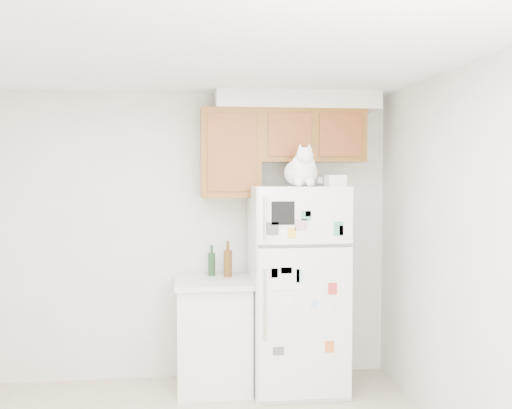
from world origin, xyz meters
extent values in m
cube|color=silver|center=(0.00, 2.00, 1.25)|extent=(3.80, 0.04, 2.50)
cube|color=silver|center=(1.90, 0.00, 1.25)|extent=(0.04, 4.00, 2.50)
cube|color=white|center=(0.00, 0.00, 2.50)|extent=(3.80, 4.00, 0.04)
cube|color=brown|center=(1.20, 1.82, 2.12)|extent=(0.90, 0.33, 0.45)
cube|color=brown|center=(0.50, 1.82, 1.98)|extent=(0.50, 0.33, 0.75)
cube|color=silver|center=(1.07, 1.83, 2.42)|extent=(1.40, 0.37, 0.15)
cube|color=white|center=(1.04, 1.62, 0.85)|extent=(0.76, 0.72, 1.70)
cube|color=white|center=(1.04, 1.25, 1.48)|extent=(0.74, 0.03, 0.44)
cube|color=white|center=(1.04, 1.25, 0.64)|extent=(0.74, 0.03, 1.19)
cube|color=#59595B|center=(1.04, 1.25, 1.25)|extent=(0.74, 0.03, 0.02)
cylinder|color=silver|center=(0.72, 1.22, 1.47)|extent=(0.02, 0.02, 0.32)
cylinder|color=silver|center=(0.72, 1.22, 0.80)|extent=(0.02, 0.02, 0.55)
cube|color=black|center=(0.86, 1.23, 1.50)|extent=(0.18, 0.00, 0.18)
cube|color=white|center=(0.88, 1.23, 1.05)|extent=(0.22, 0.00, 0.28)
cube|color=#8CB8C6|center=(0.99, 1.23, 1.02)|extent=(0.05, 0.00, 0.11)
cube|color=#525257|center=(0.82, 1.23, 0.43)|extent=(0.09, 0.00, 0.07)
cube|color=white|center=(1.35, 1.23, 1.35)|extent=(0.10, 0.00, 0.10)
cube|color=#B8839E|center=(1.00, 1.23, 1.41)|extent=(0.09, 0.00, 0.08)
cube|color=orange|center=(1.23, 1.23, 0.45)|extent=(0.07, 0.00, 0.09)
cube|color=silver|center=(1.29, 1.23, 0.76)|extent=(0.09, 0.00, 0.06)
cube|color=#BC86AB|center=(0.79, 1.23, 1.04)|extent=(0.06, 0.00, 0.07)
cube|color=#D65023|center=(0.89, 1.23, 1.06)|extent=(0.09, 0.00, 0.05)
cube|color=#BC2F2F|center=(1.25, 1.23, 0.91)|extent=(0.07, 0.00, 0.09)
cube|color=#408D64|center=(1.29, 1.23, 1.38)|extent=(0.08, 0.00, 0.11)
cube|color=white|center=(1.06, 1.23, 1.50)|extent=(0.06, 0.00, 0.05)
cube|color=#A1C0E5|center=(1.11, 1.23, 0.79)|extent=(0.05, 0.00, 0.08)
cube|color=white|center=(0.90, 1.23, 0.82)|extent=(0.11, 0.00, 0.06)
cube|color=yellow|center=(0.93, 1.23, 1.35)|extent=(0.06, 0.00, 0.08)
cube|color=#3A8060|center=(1.04, 1.23, 1.48)|extent=(0.08, 0.00, 0.07)
cube|color=#4C4D51|center=(0.77, 1.23, 1.38)|extent=(0.11, 0.00, 0.10)
cube|color=white|center=(0.35, 1.68, 0.44)|extent=(0.60, 0.60, 0.88)
cube|color=beige|center=(0.35, 1.66, 0.90)|extent=(0.64, 0.64, 0.04)
ellipsoid|color=white|center=(1.05, 1.49, 1.81)|extent=(0.27, 0.36, 0.23)
ellipsoid|color=white|center=(1.05, 1.38, 1.86)|extent=(0.19, 0.16, 0.21)
sphere|color=white|center=(1.05, 1.33, 1.94)|extent=(0.13, 0.13, 0.13)
cone|color=white|center=(1.01, 1.33, 2.01)|extent=(0.05, 0.05, 0.05)
cone|color=white|center=(1.08, 1.33, 2.01)|extent=(0.05, 0.05, 0.05)
cone|color=#D88C8C|center=(1.01, 1.32, 2.00)|extent=(0.02, 0.02, 0.03)
cone|color=#D88C8C|center=(1.08, 1.32, 2.00)|extent=(0.02, 0.02, 0.03)
sphere|color=white|center=(1.05, 1.27, 1.92)|extent=(0.06, 0.06, 0.06)
sphere|color=white|center=(1.00, 1.34, 1.74)|extent=(0.07, 0.07, 0.07)
sphere|color=white|center=(1.09, 1.34, 1.74)|extent=(0.07, 0.07, 0.07)
cylinder|color=white|center=(1.16, 1.61, 1.74)|extent=(0.16, 0.23, 0.08)
cube|color=white|center=(1.12, 1.66, 1.75)|extent=(0.20, 0.16, 0.10)
cube|color=white|center=(1.32, 1.44, 1.74)|extent=(0.17, 0.13, 0.09)
camera|label=1|loc=(0.13, -3.27, 1.80)|focal=42.00mm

